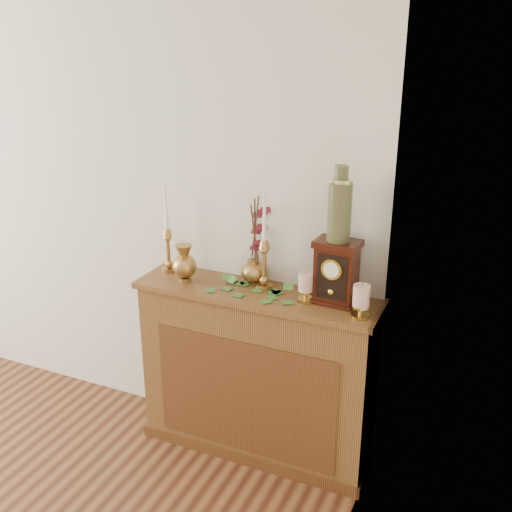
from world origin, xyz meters
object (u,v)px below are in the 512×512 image
at_px(ginger_jar, 258,242).
at_px(ceramic_vase, 340,208).
at_px(mantel_clock, 336,273).
at_px(bud_vase, 184,264).
at_px(candlestick_center, 264,256).
at_px(candlestick_left, 168,243).

relative_size(ginger_jar, ceramic_vase, 1.36).
bearing_deg(mantel_clock, ginger_jar, 172.13).
height_order(bud_vase, mantel_clock, mantel_clock).
height_order(candlestick_center, bud_vase, candlestick_center).
distance_m(candlestick_left, mantel_clock, 0.92).
distance_m(candlestick_left, candlestick_center, 0.55).
xyz_separation_m(ginger_jar, mantel_clock, (0.43, -0.09, -0.06)).
relative_size(candlestick_left, bud_vase, 2.43).
bearing_deg(mantel_clock, bud_vase, -170.96).
xyz_separation_m(candlestick_center, mantel_clock, (0.37, -0.02, -0.02)).
relative_size(bud_vase, mantel_clock, 0.64).
distance_m(bud_vase, ceramic_vase, 0.85).
bearing_deg(bud_vase, ginger_jar, 25.26).
bearing_deg(candlestick_center, candlestick_left, 179.62).
height_order(candlestick_left, bud_vase, candlestick_left).
xyz_separation_m(bud_vase, ginger_jar, (0.34, 0.16, 0.11)).
distance_m(candlestick_left, bud_vase, 0.18).
bearing_deg(mantel_clock, ceramic_vase, 90.00).
height_order(mantel_clock, ceramic_vase, ceramic_vase).
distance_m(ginger_jar, ceramic_vase, 0.51).
xyz_separation_m(candlestick_left, bud_vase, (0.15, -0.09, -0.06)).
height_order(bud_vase, ginger_jar, ginger_jar).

